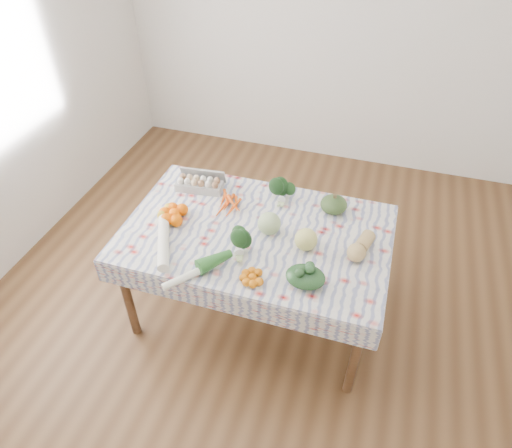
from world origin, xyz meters
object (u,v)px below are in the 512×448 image
(egg_carton, at_px, (199,185))
(butternut_squash, at_px, (361,245))
(kabocha_squash, at_px, (334,204))
(cabbage, at_px, (269,223))
(grapefruit, at_px, (306,239))
(dining_table, at_px, (256,241))

(egg_carton, distance_m, butternut_squash, 1.19)
(kabocha_squash, bearing_deg, butternut_squash, -56.61)
(cabbage, xyz_separation_m, grapefruit, (0.25, -0.07, -0.00))
(kabocha_squash, distance_m, cabbage, 0.47)
(grapefruit, bearing_deg, dining_table, 170.23)
(kabocha_squash, relative_size, grapefruit, 1.27)
(egg_carton, xyz_separation_m, grapefruit, (0.84, -0.35, 0.03))
(grapefruit, bearing_deg, kabocha_squash, 76.31)
(kabocha_squash, relative_size, cabbage, 1.21)
(dining_table, distance_m, kabocha_squash, 0.56)
(grapefruit, bearing_deg, cabbage, 164.12)
(egg_carton, relative_size, grapefruit, 2.34)
(cabbage, distance_m, butternut_squash, 0.57)
(egg_carton, bearing_deg, grapefruit, -28.79)
(cabbage, bearing_deg, butternut_squash, -1.02)
(dining_table, relative_size, egg_carton, 4.97)
(dining_table, xyz_separation_m, butternut_squash, (0.65, 0.00, 0.14))
(dining_table, bearing_deg, cabbage, 9.70)
(dining_table, bearing_deg, egg_carton, 149.63)
(kabocha_squash, bearing_deg, grapefruit, -103.69)
(kabocha_squash, xyz_separation_m, grapefruit, (-0.10, -0.40, 0.01))
(dining_table, relative_size, cabbage, 11.11)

